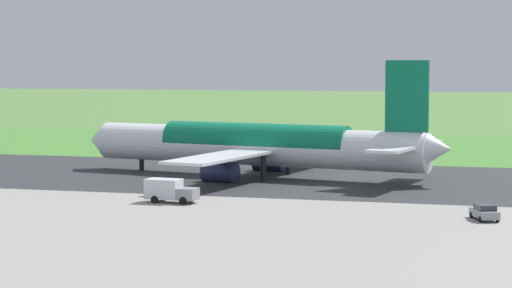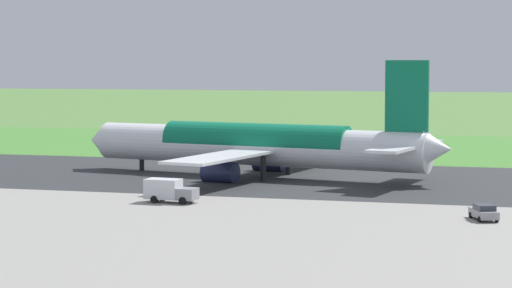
{
  "view_description": "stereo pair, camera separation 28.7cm",
  "coord_description": "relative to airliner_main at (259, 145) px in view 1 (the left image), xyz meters",
  "views": [
    {
      "loc": [
        -23.69,
        132.37,
        15.63
      ],
      "look_at": [
        12.92,
        0.0,
        4.5
      ],
      "focal_mm": 71.59,
      "sensor_mm": 36.0,
      "label": 1
    },
    {
      "loc": [
        -23.97,
        132.29,
        15.63
      ],
      "look_at": [
        12.92,
        0.0,
        4.5
      ],
      "focal_mm": 71.59,
      "sensor_mm": 36.0,
      "label": 2
    }
  ],
  "objects": [
    {
      "name": "runway_asphalt",
      "position": [
        -12.54,
        -0.07,
        -4.32
      ],
      "size": [
        600.0,
        41.5,
        0.06
      ],
      "primitive_type": "cube",
      "color": "#2D3033",
      "rests_on": "ground"
    },
    {
      "name": "service_truck_fuel",
      "position": [
        2.84,
        26.94,
        -2.95
      ],
      "size": [
        5.95,
        2.67,
        2.65
      ],
      "color": "gray",
      "rests_on": "ground"
    },
    {
      "name": "airliner_main",
      "position": [
        0.0,
        0.0,
        0.0
      ],
      "size": [
        53.9,
        44.36,
        15.88
      ],
      "color": "white",
      "rests_on": "ground"
    },
    {
      "name": "grass_verge_foreground",
      "position": [
        -12.54,
        -45.29,
        -4.33
      ],
      "size": [
        600.0,
        80.0,
        0.04
      ],
      "primitive_type": "cube",
      "color": "#478534",
      "rests_on": "ground"
    },
    {
      "name": "no_stopping_sign",
      "position": [
        -9.82,
        -44.72,
        -2.79
      ],
      "size": [
        0.6,
        0.1,
        2.63
      ],
      "color": "slate",
      "rests_on": "ground"
    },
    {
      "name": "ground_plane",
      "position": [
        -12.54,
        -0.07,
        -4.35
      ],
      "size": [
        800.0,
        800.0,
        0.0
      ],
      "primitive_type": "plane",
      "color": "#547F3D"
    },
    {
      "name": "service_car_ops",
      "position": [
        -31.43,
        30.38,
        -3.51
      ],
      "size": [
        3.23,
        4.57,
        1.62
      ],
      "color": "gray",
      "rests_on": "ground"
    },
    {
      "name": "traffic_cone_orange",
      "position": [
        -4.16,
        -44.52,
        -4.08
      ],
      "size": [
        0.4,
        0.4,
        0.55
      ],
      "primitive_type": "cone",
      "color": "orange",
      "rests_on": "ground"
    },
    {
      "name": "apron_concrete",
      "position": [
        -12.54,
        64.64,
        -4.33
      ],
      "size": [
        440.0,
        110.0,
        0.05
      ],
      "primitive_type": "cube",
      "color": "gray",
      "rests_on": "ground"
    }
  ]
}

